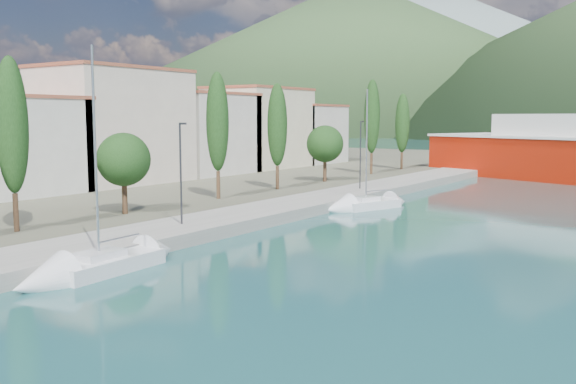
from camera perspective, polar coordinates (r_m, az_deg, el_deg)
The scene contains 7 objects.
quay at distance 46.92m, azimuth -0.98°, elevation -1.65°, with size 5.00×88.00×0.80m, color gray.
land_strip at distance 80.76m, azimuth -19.40°, elevation 1.42°, with size 70.00×148.00×0.70m, color #565644.
town_buildings at distance 69.69m, azimuth -11.51°, elevation 5.20°, with size 9.20×69.20×11.30m.
tree_row at distance 54.97m, azimuth -3.03°, elevation 5.22°, with size 3.72×61.52×10.79m.
lamp_posts at distance 38.44m, azimuth -9.92°, elevation 1.95°, with size 0.15×48.10×6.06m.
sailboat_near at distance 30.07m, azimuth -18.58°, elevation -6.89°, with size 2.79×7.98×11.29m.
sailboat_mid at distance 49.97m, azimuth 5.79°, elevation -1.30°, with size 4.43×7.29×10.21m.
Camera 1 is at (17.50, -12.13, 7.16)m, focal length 40.00 mm.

